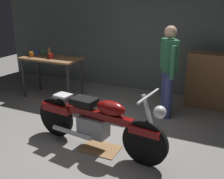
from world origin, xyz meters
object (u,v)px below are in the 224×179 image
mug_blue_enamel (36,52)px  bottle (49,52)px  mug_orange_travel (31,54)px  mug_red_diner (51,56)px  wooden_dresser (208,80)px  motorcycle (97,121)px  person_standing (168,68)px  mug_green_speckled (43,53)px

mug_blue_enamel → bottle: bottle is taller
mug_orange_travel → mug_red_diner: size_ratio=0.95×
wooden_dresser → bottle: (-3.23, -0.83, 0.45)m
bottle → motorcycle: bearing=-38.4°
person_standing → mug_green_speckled: 2.84m
mug_orange_travel → mug_blue_enamel: bearing=102.3°
mug_orange_travel → bottle: bottle is taller
motorcycle → mug_green_speckled: 2.83m
wooden_dresser → mug_red_diner: (-3.09, -0.97, 0.41)m
mug_blue_enamel → bottle: size_ratio=0.52×
mug_orange_travel → mug_red_diner: 0.49m
person_standing → bottle: 2.61m
person_standing → mug_orange_travel: 2.96m
mug_orange_travel → bottle: size_ratio=0.48×
mug_blue_enamel → mug_red_diner: bearing=-18.9°
person_standing → bottle: person_standing is taller
wooden_dresser → mug_orange_travel: (-3.58, -1.01, 0.40)m
mug_red_diner → bottle: bottle is taller
person_standing → mug_blue_enamel: (-3.00, 0.04, 0.03)m
motorcycle → wooden_dresser: (1.23, 2.42, 0.10)m
mug_orange_travel → mug_blue_enamel: (-0.05, 0.22, 0.00)m
mug_red_diner → wooden_dresser: bearing=17.4°
motorcycle → person_standing: 1.77m
mug_green_speckled → mug_orange_travel: bearing=-115.1°
wooden_dresser → mug_green_speckled: size_ratio=9.27×
mug_blue_enamel → bottle: bearing=-6.2°
mug_green_speckled → bottle: bearing=-18.7°
bottle → mug_green_speckled: bearing=161.3°
motorcycle → mug_green_speckled: bearing=149.7°
mug_green_speckled → mug_orange_travel: (-0.12, -0.25, -0.00)m
wooden_dresser → mug_orange_travel: size_ratio=9.45×
person_standing → mug_green_speckled: person_standing is taller
wooden_dresser → person_standing: bearing=-126.9°
mug_green_speckled → mug_blue_enamel: 0.17m
wooden_dresser → mug_orange_travel: wooden_dresser is taller
person_standing → mug_red_diner: size_ratio=13.68×
wooden_dresser → mug_green_speckled: bearing=-167.7°
wooden_dresser → mug_green_speckled: wooden_dresser is taller
wooden_dresser → bottle: bottle is taller
person_standing → mug_green_speckled: (-2.84, 0.08, 0.03)m
mug_orange_travel → mug_red_diner: (0.49, 0.04, 0.00)m
mug_red_diner → bottle: 0.20m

